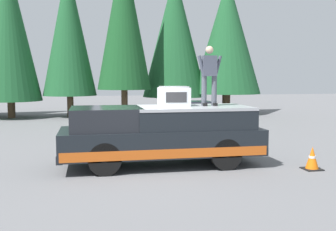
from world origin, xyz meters
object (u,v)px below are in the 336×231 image
parked_car_black (192,111)px  traffic_cone (312,159)px  pickup_truck (161,134)px  compressor_unit (174,96)px  person_on_truck_bed (209,74)px

parked_car_black → traffic_cone: (-11.86, -0.19, -0.29)m
pickup_truck → compressor_unit: size_ratio=6.60×
pickup_truck → compressor_unit: bearing=-66.0°
parked_car_black → traffic_cone: parked_car_black is taller
person_on_truck_bed → traffic_cone: (-1.40, -2.45, -2.26)m
person_on_truck_bed → traffic_cone: 3.62m
compressor_unit → traffic_cone: 4.11m
pickup_truck → person_on_truck_bed: person_on_truck_bed is taller
pickup_truck → parked_car_black: 11.17m
pickup_truck → compressor_unit: (0.18, -0.40, 1.05)m
compressor_unit → pickup_truck: bearing=114.0°
compressor_unit → person_on_truck_bed: size_ratio=0.50×
parked_car_black → pickup_truck: bearing=160.8°
pickup_truck → person_on_truck_bed: size_ratio=3.28×
pickup_truck → traffic_cone: (-1.31, -3.86, -0.58)m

